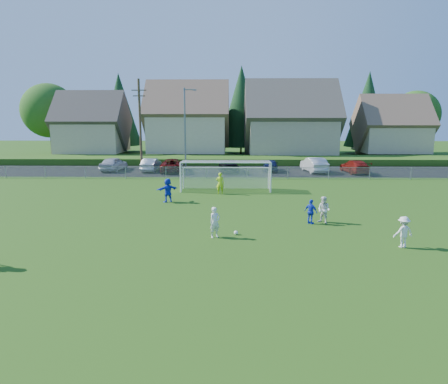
{
  "coord_description": "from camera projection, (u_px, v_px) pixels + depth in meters",
  "views": [
    {
      "loc": [
        0.47,
        -16.86,
        6.24
      ],
      "look_at": [
        0.0,
        8.0,
        1.4
      ],
      "focal_mm": 32.0,
      "sensor_mm": 36.0,
      "label": 1
    }
  ],
  "objects": [
    {
      "name": "soccer_goal",
      "position": [
        226.0,
        171.0,
        33.19
      ],
      "size": [
        7.42,
        1.9,
        2.5
      ],
      "color": "white",
      "rests_on": "ground"
    },
    {
      "name": "chainlink_fence",
      "position": [
        227.0,
        173.0,
        39.22
      ],
      "size": [
        52.06,
        0.06,
        1.2
      ],
      "color": "gray",
      "rests_on": "ground"
    },
    {
      "name": "car_e",
      "position": [
        271.0,
        165.0,
        44.49
      ],
      "size": [
        1.93,
        4.14,
        1.37
      ],
      "primitive_type": "imported",
      "rotation": [
        0.0,
        0.0,
        3.06
      ],
      "color": "#121B3F",
      "rests_on": "ground"
    },
    {
      "name": "player_blue_b",
      "position": [
        168.0,
        190.0,
        28.79
      ],
      "size": [
        1.64,
        1.29,
        1.73
      ],
      "primitive_type": "imported",
      "rotation": [
        0.0,
        0.0,
        3.7
      ],
      "color": "#1531C8",
      "rests_on": "ground"
    },
    {
      "name": "car_a",
      "position": [
        114.0,
        164.0,
        44.9
      ],
      "size": [
        2.4,
        4.78,
        1.56
      ],
      "primitive_type": "imported",
      "rotation": [
        0.0,
        0.0,
        3.02
      ],
      "color": "#B2B3BA",
      "rests_on": "ground"
    },
    {
      "name": "car_f",
      "position": [
        314.0,
        165.0,
        43.79
      ],
      "size": [
        2.33,
        5.13,
        1.63
      ],
      "primitive_type": "imported",
      "rotation": [
        0.0,
        0.0,
        3.27
      ],
      "color": "silver",
      "rests_on": "ground"
    },
    {
      "name": "tree_row",
      "position": [
        235.0,
        110.0,
        64.24
      ],
      "size": [
        65.98,
        12.36,
        13.8
      ],
      "color": "#382616",
      "rests_on": "ground"
    },
    {
      "name": "player_blue_a",
      "position": [
        311.0,
        212.0,
        23.04
      ],
      "size": [
        0.85,
        0.84,
        1.44
      ],
      "primitive_type": "imported",
      "rotation": [
        0.0,
        0.0,
        2.37
      ],
      "color": "#1531C8",
      "rests_on": "ground"
    },
    {
      "name": "houses_row",
      "position": [
        242.0,
        107.0,
        57.98
      ],
      "size": [
        53.9,
        11.45,
        13.27
      ],
      "color": "tan",
      "rests_on": "ground"
    },
    {
      "name": "player_white_a",
      "position": [
        215.0,
        222.0,
        20.48
      ],
      "size": [
        0.7,
        0.65,
        1.6
      ],
      "primitive_type": "imported",
      "rotation": [
        0.0,
        0.0,
        0.61
      ],
      "color": "silver",
      "rests_on": "ground"
    },
    {
      "name": "goalkeeper",
      "position": [
        220.0,
        183.0,
        31.69
      ],
      "size": [
        0.65,
        0.45,
        1.73
      ],
      "primitive_type": "imported",
      "rotation": [
        0.0,
        0.0,
        3.08
      ],
      "color": "#B7E41A",
      "rests_on": "ground"
    },
    {
      "name": "streetlight",
      "position": [
        185.0,
        128.0,
        42.42
      ],
      "size": [
        1.38,
        0.18,
        9.0
      ],
      "color": "slate",
      "rests_on": "ground"
    },
    {
      "name": "asphalt_lot",
      "position": [
        227.0,
        171.0,
        44.74
      ],
      "size": [
        60.0,
        60.0,
        0.0
      ],
      "primitive_type": "plane",
      "color": "black",
      "rests_on": "ground"
    },
    {
      "name": "utility_pole",
      "position": [
        140.0,
        125.0,
        43.44
      ],
      "size": [
        1.6,
        0.26,
        10.0
      ],
      "color": "#473321",
      "rests_on": "ground"
    },
    {
      "name": "player_white_c",
      "position": [
        403.0,
        232.0,
        18.94
      ],
      "size": [
        1.08,
        0.76,
        1.52
      ],
      "primitive_type": "imported",
      "rotation": [
        0.0,
        0.0,
        3.36
      ],
      "color": "silver",
      "rests_on": "ground"
    },
    {
      "name": "car_b",
      "position": [
        151.0,
        165.0,
        44.62
      ],
      "size": [
        1.59,
        4.38,
        1.44
      ],
      "primitive_type": "imported",
      "rotation": [
        0.0,
        0.0,
        3.13
      ],
      "color": "#BDBDBD",
      "rests_on": "ground"
    },
    {
      "name": "player_white_b",
      "position": [
        324.0,
        210.0,
        23.21
      ],
      "size": [
        0.96,
        0.95,
        1.56
      ],
      "primitive_type": "imported",
      "rotation": [
        0.0,
        0.0,
        -0.77
      ],
      "color": "silver",
      "rests_on": "ground"
    },
    {
      "name": "soccer_ball",
      "position": [
        236.0,
        233.0,
        21.05
      ],
      "size": [
        0.22,
        0.22,
        0.22
      ],
      "primitive_type": "sphere",
      "color": "white",
      "rests_on": "ground"
    },
    {
      "name": "car_g",
      "position": [
        355.0,
        167.0,
        43.13
      ],
      "size": [
        2.35,
        5.0,
        1.41
      ],
      "primitive_type": "imported",
      "rotation": [
        0.0,
        0.0,
        3.22
      ],
      "color": "maroon",
      "rests_on": "ground"
    },
    {
      "name": "car_d",
      "position": [
        229.0,
        166.0,
        43.95
      ],
      "size": [
        2.47,
        4.99,
        1.39
      ],
      "primitive_type": "imported",
      "rotation": [
        0.0,
        0.0,
        3.25
      ],
      "color": "black",
      "rests_on": "ground"
    },
    {
      "name": "ground",
      "position": [
        221.0,
        257.0,
        17.75
      ],
      "size": [
        160.0,
        160.0,
        0.0
      ],
      "primitive_type": "plane",
      "color": "#193D0C",
      "rests_on": "ground"
    },
    {
      "name": "car_c",
      "position": [
        172.0,
        165.0,
        44.09
      ],
      "size": [
        2.94,
        5.49,
        1.47
      ],
      "primitive_type": "imported",
      "rotation": [
        0.0,
        0.0,
        3.24
      ],
      "color": "#4D0A08",
      "rests_on": "ground"
    },
    {
      "name": "grass_embankment",
      "position": [
        228.0,
        160.0,
        52.02
      ],
      "size": [
        70.0,
        6.0,
        0.8
      ],
      "primitive_type": "cube",
      "color": "#1E420F",
      "rests_on": "ground"
    }
  ]
}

